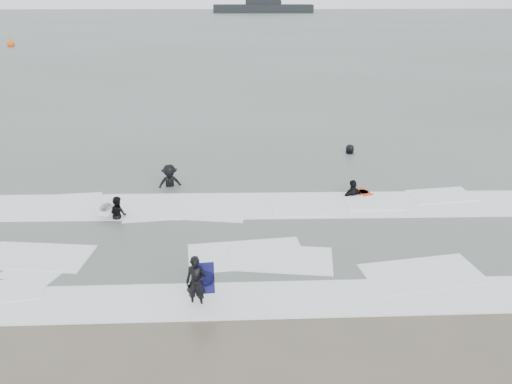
{
  "coord_description": "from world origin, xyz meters",
  "views": [
    {
      "loc": [
        -0.41,
        -12.85,
        8.69
      ],
      "look_at": [
        0.0,
        5.0,
        1.1
      ],
      "focal_mm": 35.0,
      "sensor_mm": 36.0,
      "label": 1
    }
  ],
  "objects_px": {
    "surfer_right_near": "(353,197)",
    "vessel_horizon": "(263,8)",
    "surfer_breaker": "(170,188)",
    "buoy": "(11,44)",
    "surfer_centre": "(197,306)",
    "surfer_wading": "(119,219)",
    "surfer_right_far": "(350,154)"
  },
  "relations": [
    {
      "from": "vessel_horizon",
      "to": "buoy",
      "type": "bearing_deg",
      "value": -116.01
    },
    {
      "from": "surfer_right_far",
      "to": "vessel_horizon",
      "type": "xyz_separation_m",
      "value": [
        -0.04,
        127.44,
        1.45
      ]
    },
    {
      "from": "surfer_wading",
      "to": "vessel_horizon",
      "type": "relative_size",
      "value": 0.05
    },
    {
      "from": "surfer_right_far",
      "to": "vessel_horizon",
      "type": "distance_m",
      "value": 127.45
    },
    {
      "from": "surfer_centre",
      "to": "surfer_wading",
      "type": "distance_m",
      "value": 6.83
    },
    {
      "from": "surfer_right_far",
      "to": "buoy",
      "type": "xyz_separation_m",
      "value": [
        -38.67,
        48.27,
        0.42
      ]
    },
    {
      "from": "surfer_breaker",
      "to": "surfer_right_far",
      "type": "xyz_separation_m",
      "value": [
        9.08,
        4.52,
        0.0
      ]
    },
    {
      "from": "vessel_horizon",
      "to": "surfer_breaker",
      "type": "bearing_deg",
      "value": -93.92
    },
    {
      "from": "surfer_centre",
      "to": "surfer_breaker",
      "type": "height_order",
      "value": "surfer_breaker"
    },
    {
      "from": "surfer_right_near",
      "to": "buoy",
      "type": "xyz_separation_m",
      "value": [
        -37.67,
        54.01,
        0.42
      ]
    },
    {
      "from": "surfer_right_near",
      "to": "vessel_horizon",
      "type": "relative_size",
      "value": 0.07
    },
    {
      "from": "surfer_wading",
      "to": "surfer_breaker",
      "type": "bearing_deg",
      "value": -73.31
    },
    {
      "from": "buoy",
      "to": "surfer_right_near",
      "type": "bearing_deg",
      "value": -55.11
    },
    {
      "from": "surfer_breaker",
      "to": "surfer_wading",
      "type": "bearing_deg",
      "value": -134.3
    },
    {
      "from": "surfer_right_far",
      "to": "vessel_horizon",
      "type": "height_order",
      "value": "vessel_horizon"
    },
    {
      "from": "surfer_wading",
      "to": "surfer_right_near",
      "type": "height_order",
      "value": "surfer_right_near"
    },
    {
      "from": "surfer_breaker",
      "to": "surfer_right_near",
      "type": "xyz_separation_m",
      "value": [
        8.08,
        -1.21,
        0.0
      ]
    },
    {
      "from": "surfer_centre",
      "to": "buoy",
      "type": "height_order",
      "value": "buoy"
    },
    {
      "from": "surfer_centre",
      "to": "vessel_horizon",
      "type": "bearing_deg",
      "value": 98.75
    },
    {
      "from": "buoy",
      "to": "vessel_horizon",
      "type": "distance_m",
      "value": 88.09
    },
    {
      "from": "surfer_wading",
      "to": "surfer_right_near",
      "type": "xyz_separation_m",
      "value": [
        9.69,
        1.95,
        0.0
      ]
    },
    {
      "from": "surfer_right_near",
      "to": "surfer_right_far",
      "type": "bearing_deg",
      "value": -124.3
    },
    {
      "from": "vessel_horizon",
      "to": "surfer_right_near",
      "type": "bearing_deg",
      "value": -90.41
    },
    {
      "from": "surfer_right_near",
      "to": "surfer_wading",
      "type": "bearing_deg",
      "value": -13.06
    },
    {
      "from": "buoy",
      "to": "surfer_right_far",
      "type": "bearing_deg",
      "value": -51.31
    },
    {
      "from": "surfer_breaker",
      "to": "buoy",
      "type": "bearing_deg",
      "value": 101.97
    },
    {
      "from": "surfer_wading",
      "to": "surfer_breaker",
      "type": "distance_m",
      "value": 3.55
    },
    {
      "from": "surfer_right_near",
      "to": "vessel_horizon",
      "type": "xyz_separation_m",
      "value": [
        0.96,
        133.18,
        1.45
      ]
    },
    {
      "from": "surfer_breaker",
      "to": "vessel_horizon",
      "type": "xyz_separation_m",
      "value": [
        9.04,
        131.96,
        1.45
      ]
    },
    {
      "from": "surfer_centre",
      "to": "surfer_breaker",
      "type": "distance_m",
      "value": 9.19
    },
    {
      "from": "surfer_wading",
      "to": "vessel_horizon",
      "type": "distance_m",
      "value": 135.55
    },
    {
      "from": "surfer_breaker",
      "to": "surfer_right_near",
      "type": "bearing_deg",
      "value": -25.84
    }
  ]
}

